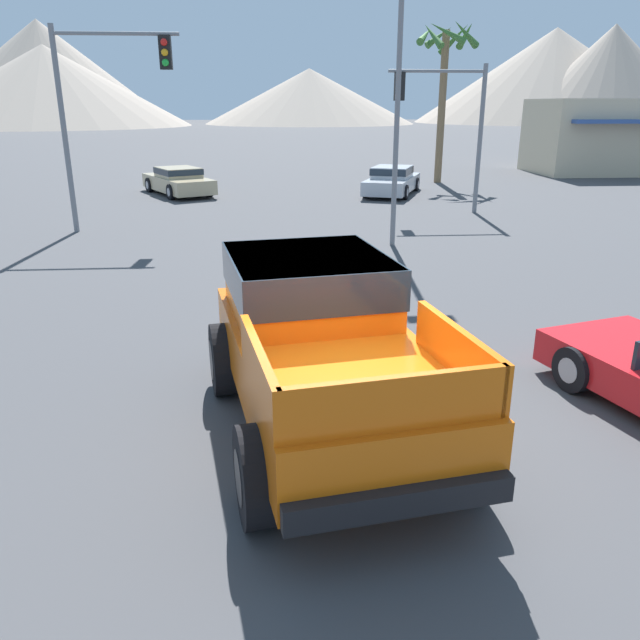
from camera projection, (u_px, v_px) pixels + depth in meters
The scene contains 10 objects.
ground_plane at pixel (345, 437), 7.44m from camera, with size 320.00×320.00×0.00m, color #424244.
orange_pickup_truck at pixel (320, 337), 7.43m from camera, with size 3.06×5.19×1.99m.
parked_car_silver at pixel (392, 180), 27.20m from camera, with size 3.30×4.90×1.21m.
parked_car_tan at pixel (178, 181), 27.18m from camera, with size 3.68×4.85×1.17m.
traffic_light_main at pixel (106, 91), 18.14m from camera, with size 3.63×0.38×5.90m.
traffic_light_crosswalk at pixel (444, 111), 21.57m from camera, with size 3.43×0.38×5.07m.
street_lamp_post at pixel (399, 69), 16.06m from camera, with size 0.90×0.24×7.68m.
palm_tree_tall at pixel (446, 62), 29.75m from camera, with size 3.10×3.04×7.48m.
storefront_building at pixel (636, 136), 35.50m from camera, with size 11.43×5.98×4.03m.
distant_mountain_range at pixel (317, 78), 124.56m from camera, with size 160.15×70.22×19.91m.
Camera 1 is at (-0.79, -6.53, 3.76)m, focal length 35.00 mm.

